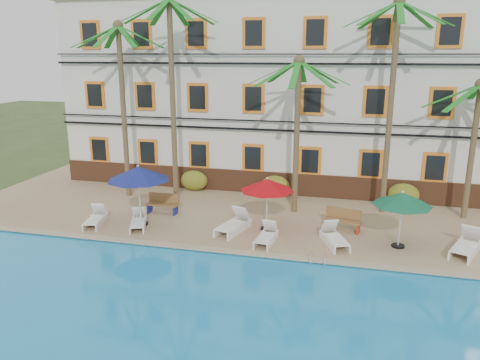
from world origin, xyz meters
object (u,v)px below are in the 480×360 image
(palm_a, at_px, (122,87))
(umbrella_blue, at_px, (138,174))
(lounger_e, at_px, (334,238))
(bench_left, at_px, (163,203))
(palm_b, at_px, (172,76))
(palm_c, at_px, (297,112))
(lounger_b, at_px, (138,221))
(umbrella_green, at_px, (402,199))
(palm_e, at_px, (475,128))
(lounger_c, at_px, (234,224))
(umbrella_red, at_px, (267,185))
(bench_right, at_px, (344,219))
(pool_ladder, at_px, (318,262))
(palm_d, at_px, (393,81))
(lounger_d, at_px, (266,236))
(lounger_f, at_px, (466,245))
(lounger_a, at_px, (96,218))

(palm_a, relative_size, umbrella_blue, 3.27)
(lounger_e, bearing_deg, bench_left, 166.66)
(palm_b, xyz_separation_m, palm_c, (5.96, -0.03, -1.53))
(lounger_b, bearing_deg, umbrella_green, 2.54)
(palm_e, bearing_deg, lounger_b, -161.33)
(lounger_c, relative_size, bench_left, 1.41)
(umbrella_red, distance_m, bench_right, 3.57)
(lounger_e, height_order, pool_ladder, lounger_e)
(pool_ladder, bearing_deg, umbrella_red, 131.09)
(palm_a, height_order, palm_e, palm_a)
(lounger_b, distance_m, lounger_e, 8.27)
(palm_d, distance_m, lounger_d, 8.95)
(palm_a, height_order, lounger_d, palm_a)
(palm_e, bearing_deg, palm_a, -178.29)
(palm_a, bearing_deg, bench_right, -12.09)
(bench_right, bearing_deg, lounger_e, -100.16)
(bench_left, distance_m, bench_right, 8.28)
(palm_c, xyz_separation_m, lounger_b, (-6.24, -3.71, -4.43))
(palm_d, relative_size, lounger_b, 5.39)
(umbrella_red, bearing_deg, palm_d, 36.61)
(bench_left, bearing_deg, lounger_d, -23.43)
(umbrella_green, xyz_separation_m, lounger_e, (-2.42, -0.36, -1.64))
(palm_a, relative_size, palm_e, 1.41)
(palm_a, relative_size, palm_d, 0.91)
(umbrella_red, height_order, lounger_d, umbrella_red)
(lounger_d, distance_m, bench_right, 3.61)
(lounger_c, bearing_deg, bench_left, 158.78)
(lounger_c, height_order, lounger_f, same)
(palm_c, height_order, umbrella_blue, palm_c)
(umbrella_red, height_order, lounger_a, umbrella_red)
(lounger_a, bearing_deg, palm_b, 59.85)
(lounger_a, relative_size, bench_left, 1.22)
(lounger_d, bearing_deg, lounger_a, 178.53)
(palm_c, height_order, palm_e, palm_c)
(palm_a, xyz_separation_m, palm_b, (2.85, -0.45, 0.61))
(lounger_a, height_order, lounger_b, lounger_a)
(umbrella_blue, height_order, pool_ladder, umbrella_blue)
(bench_left, distance_m, pool_ladder, 8.37)
(palm_b, relative_size, umbrella_green, 4.37)
(lounger_b, bearing_deg, umbrella_red, 11.26)
(umbrella_blue, height_order, lounger_f, umbrella_blue)
(palm_c, bearing_deg, pool_ladder, -73.81)
(lounger_e, bearing_deg, bench_right, 79.84)
(palm_b, height_order, palm_d, palm_b)
(palm_d, bearing_deg, umbrella_red, -143.39)
(lounger_c, relative_size, pool_ladder, 2.87)
(palm_a, height_order, lounger_b, palm_a)
(palm_e, xyz_separation_m, bench_left, (-13.55, -2.67, -3.65))
(lounger_a, bearing_deg, umbrella_green, 2.68)
(palm_b, relative_size, palm_d, 1.03)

